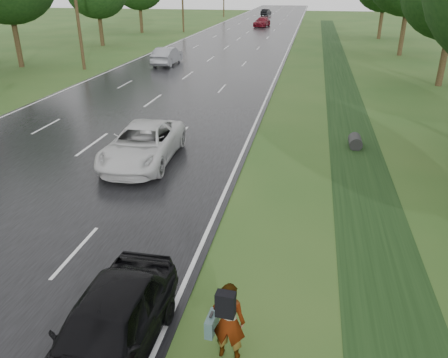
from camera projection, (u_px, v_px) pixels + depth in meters
road at (234, 42)px, 52.58m from camera, size 14.00×180.00×0.04m
edge_stripe_east at (291, 43)px, 51.38m from camera, size 0.12×180.00×0.01m
edge_stripe_west at (180, 40)px, 53.76m from camera, size 0.12×180.00×0.01m
center_line at (234, 42)px, 52.57m from camera, size 0.12×180.00×0.01m
drainage_ditch at (344, 99)px, 27.06m from camera, size 2.20×120.00×0.56m
utility_pole_mid at (76, 2)px, 34.19m from camera, size 1.60×0.26×10.00m
pedestrian at (228, 320)px, 8.16m from camera, size 0.79×0.73×1.73m
white_pickup at (143, 144)px, 17.36m from camera, size 2.65×5.38×1.47m
dark_sedan at (108, 329)px, 8.13m from camera, size 1.74×4.27×1.45m
silver_sedan at (167, 56)px, 37.93m from camera, size 1.59×4.48×1.47m
far_car_red at (262, 22)px, 70.10m from camera, size 2.63×5.03×1.39m
far_car_dark at (266, 12)px, 92.66m from camera, size 2.00×4.21×1.33m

